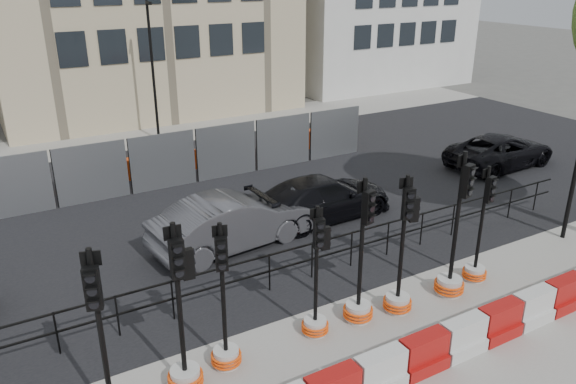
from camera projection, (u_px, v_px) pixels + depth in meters
ground at (339, 301)px, 13.15m from camera, size 120.00×120.00×0.00m
sidewalk_near at (429, 376)px, 10.73m from camera, size 40.00×6.00×0.02m
road at (219, 200)px, 18.77m from camera, size 40.00×14.00×0.03m
sidewalk_far at (142, 136)px, 26.01m from camera, size 40.00×4.00×0.02m
kerb_railing at (312, 254)px, 13.86m from camera, size 18.00×0.04×1.00m
heras_fencing at (202, 156)px, 21.10m from camera, size 14.33×1.72×2.00m
lamp_post_far at (153, 68)px, 24.22m from camera, size 0.12×0.56×6.00m
barrier_row at (423, 355)px, 10.76m from camera, size 13.60×0.50×0.80m
traffic_signal_b at (184, 352)px, 10.15m from camera, size 0.67×0.67×3.38m
traffic_signal_c at (225, 339)px, 10.79m from camera, size 0.61×0.61×3.09m
traffic_signal_d at (316, 305)px, 11.72m from camera, size 0.58×0.58×2.97m
traffic_signal_e at (359, 293)px, 12.19m from camera, size 0.66×0.66×3.37m
traffic_signal_f at (400, 281)px, 12.48m from camera, size 0.65×0.65×3.30m
traffic_signal_g at (452, 267)px, 13.16m from camera, size 0.71×0.71×3.58m
traffic_signal_h at (477, 258)px, 13.81m from camera, size 0.59×0.59×3.01m
car_b at (232, 222)px, 15.45m from camera, size 2.65×4.98×1.52m
car_c at (322, 198)px, 17.27m from camera, size 2.37×4.83×1.35m
car_d at (501, 151)px, 21.78m from camera, size 2.64×4.89×1.30m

